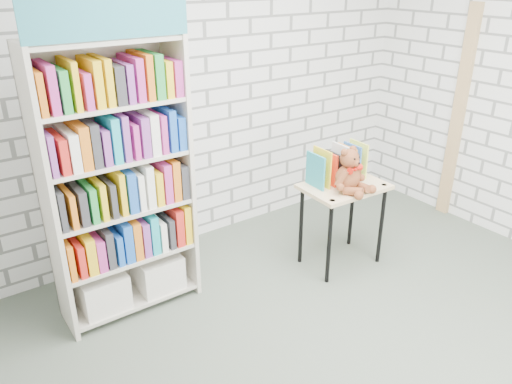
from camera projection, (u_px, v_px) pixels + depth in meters
ground at (361, 343)px, 3.46m from camera, size 4.50×4.50×0.00m
room_shell at (389, 87)px, 2.72m from camera, size 4.52×4.02×2.81m
bookshelf at (118, 182)px, 3.46m from camera, size 1.00×0.39×2.24m
display_table at (343, 196)px, 4.16m from camera, size 0.71×0.51×0.74m
table_books at (337, 165)px, 4.15m from camera, size 0.49×0.23×0.29m
teddy_bear at (350, 174)px, 3.95m from camera, size 0.33×0.32×0.36m
door_trim at (458, 115)px, 4.91m from camera, size 0.05×0.12×2.10m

